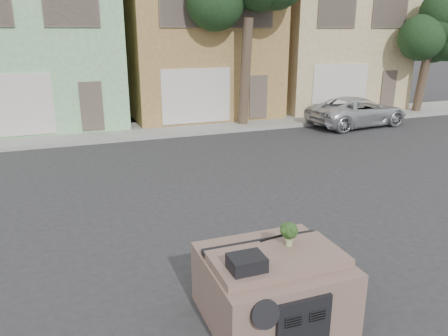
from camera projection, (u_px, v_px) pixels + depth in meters
ground_plane at (209, 235)px, 9.40m from camera, size 120.00×120.00×0.00m
sidewalk at (131, 131)px, 18.77m from camera, size 40.00×3.00×0.15m
townhouse_mint at (36, 41)px, 20.06m from camera, size 7.20×8.20×7.55m
townhouse_tan at (192, 40)px, 22.57m from camera, size 7.20×8.20×7.55m
townhouse_beige at (317, 39)px, 25.07m from camera, size 7.20×8.20×7.55m
silver_pickup at (356, 126)px, 20.23m from camera, size 5.02×2.74×1.34m
tree_near at (246, 30)px, 18.56m from camera, size 4.40×4.00×8.50m
tree_far at (425, 56)px, 22.27m from camera, size 3.20×3.00×6.00m
car_dashboard at (272, 284)px, 6.56m from camera, size 2.00×1.80×1.12m
instrument_hump at (247, 263)px, 5.85m from camera, size 0.48×0.38×0.20m
wiper_arm at (279, 236)px, 6.82m from camera, size 0.69×0.15×0.02m
broccoli at (289, 234)px, 6.49m from camera, size 0.43×0.43×0.38m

